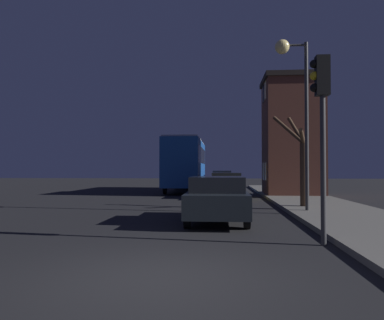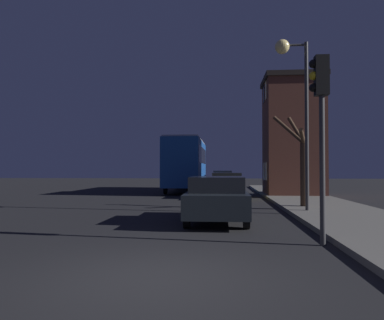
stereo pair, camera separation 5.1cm
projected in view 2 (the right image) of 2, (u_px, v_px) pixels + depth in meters
The scene contains 9 objects.
ground_plane at pixel (153, 278), 5.86m from camera, with size 120.00×120.00×0.00m, color black.
brick_building at pixel (293, 135), 23.39m from camera, with size 3.62×3.86×7.29m.
streetlamp at pixel (293, 79), 14.23m from camera, with size 1.25×0.55×6.51m.
traffic_light at pixel (320, 109), 8.39m from camera, with size 0.43×0.24×4.26m.
bare_tree at pixel (301, 163), 15.72m from camera, with size 1.38×1.51×3.87m.
bus at pixel (187, 161), 28.34m from camera, with size 2.45×10.01×3.88m.
car_near_lane at pixel (217, 198), 12.06m from camera, with size 1.89×4.33×1.46m.
car_mid_lane at pixel (227, 185), 21.89m from camera, with size 1.86×4.41×1.48m.
car_far_lane at pixel (223, 179), 31.99m from camera, with size 1.73×4.42×1.55m.
Camera 2 is at (1.09, -5.84, 1.71)m, focal length 35.00 mm.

